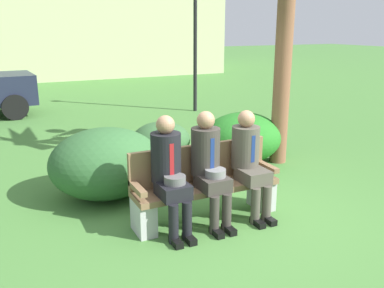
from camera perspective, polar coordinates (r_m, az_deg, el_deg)
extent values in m
plane|color=#457936|center=(5.24, 4.75, -9.97)|extent=(80.00, 80.00, 0.00)
cube|color=brown|center=(5.03, 2.00, -5.89)|extent=(1.80, 0.44, 0.07)
cube|color=brown|center=(5.10, 1.03, -2.47)|extent=(1.80, 0.06, 0.45)
cube|color=brown|center=(4.66, -7.44, -6.01)|extent=(0.08, 0.44, 0.06)
cube|color=brown|center=(5.41, 10.11, -3.01)|extent=(0.08, 0.44, 0.06)
cube|color=#B3B3B3|center=(4.82, -6.60, -9.88)|extent=(0.20, 0.37, 0.38)
cube|color=#B3B3B3|center=(5.51, 9.43, -6.65)|extent=(0.20, 0.37, 0.38)
cube|color=black|center=(4.64, -2.60, -6.28)|extent=(0.32, 0.38, 0.16)
cylinder|color=black|center=(4.57, -2.53, -10.79)|extent=(0.11, 0.11, 0.45)
cylinder|color=black|center=(4.63, -0.68, -10.42)|extent=(0.11, 0.11, 0.45)
cube|color=black|center=(4.61, -2.19, -13.21)|extent=(0.09, 0.22, 0.07)
cube|color=black|center=(4.67, -0.35, -12.80)|extent=(0.09, 0.22, 0.07)
cylinder|color=black|center=(4.69, -3.57, -1.79)|extent=(0.34, 0.34, 0.55)
cube|color=maroon|center=(4.54, -2.78, -2.11)|extent=(0.05, 0.01, 0.35)
sphere|color=#9E7556|center=(4.59, -3.65, 2.63)|extent=(0.21, 0.21, 0.21)
cylinder|color=#595959|center=(4.58, -2.35, -4.88)|extent=(0.24, 0.24, 0.09)
cube|color=#38332D|center=(4.84, 2.86, -5.31)|extent=(0.32, 0.38, 0.16)
cylinder|color=#38332D|center=(4.77, 3.06, -9.62)|extent=(0.11, 0.11, 0.45)
cylinder|color=#38332D|center=(4.85, 4.74, -9.25)|extent=(0.11, 0.11, 0.45)
cube|color=black|center=(4.81, 3.38, -11.94)|extent=(0.09, 0.22, 0.07)
cube|color=black|center=(4.88, 5.05, -11.53)|extent=(0.09, 0.22, 0.07)
cylinder|color=#38332D|center=(4.89, 1.84, -1.01)|extent=(0.34, 0.34, 0.56)
cube|color=navy|center=(4.75, 2.77, -1.29)|extent=(0.05, 0.01, 0.36)
sphere|color=#9E7556|center=(4.80, 1.88, 3.26)|extent=(0.21, 0.21, 0.21)
cylinder|color=slate|center=(4.79, 3.21, -3.95)|extent=(0.24, 0.24, 0.09)
cube|color=#4C473D|center=(5.12, 8.32, -4.29)|extent=(0.32, 0.38, 0.16)
cylinder|color=#4C473D|center=(5.04, 8.64, -8.35)|extent=(0.11, 0.11, 0.45)
cylinder|color=#4C473D|center=(5.13, 10.13, -7.99)|extent=(0.11, 0.11, 0.45)
cube|color=black|center=(5.08, 8.93, -10.55)|extent=(0.09, 0.22, 0.07)
cube|color=black|center=(5.16, 10.42, -10.16)|extent=(0.09, 0.22, 0.07)
cylinder|color=#4C473D|center=(5.17, 7.28, -0.43)|extent=(0.34, 0.34, 0.52)
cube|color=navy|center=(5.03, 8.31, -0.68)|extent=(0.05, 0.01, 0.33)
sphere|color=#9E7556|center=(5.08, 7.42, 3.41)|extent=(0.21, 0.21, 0.21)
cylinder|color=brown|center=(7.11, 12.38, 12.26)|extent=(0.28, 0.28, 3.76)
ellipsoid|color=#356134|center=(7.40, -4.25, 0.49)|extent=(1.05, 0.96, 0.65)
ellipsoid|color=#257322|center=(7.26, 6.90, 0.91)|extent=(1.36, 1.25, 0.85)
ellipsoid|color=#2E5C2F|center=(5.82, -11.68, -2.54)|extent=(1.52, 1.40, 0.95)
cylinder|color=black|center=(12.92, -23.83, 5.72)|extent=(0.65, 0.18, 0.64)
cylinder|color=black|center=(11.38, -22.95, 4.63)|extent=(0.65, 0.18, 0.64)
cylinder|color=black|center=(11.49, 0.44, 13.62)|extent=(0.10, 0.10, 3.69)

